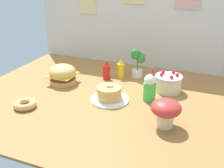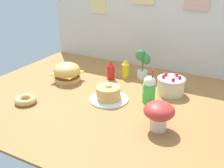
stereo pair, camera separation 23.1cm
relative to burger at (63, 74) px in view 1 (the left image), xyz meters
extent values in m
cube|color=#9E6B38|center=(0.50, -0.15, -0.10)|extent=(2.38, 1.88, 0.02)
cube|color=beige|center=(0.50, 0.78, 0.42)|extent=(2.38, 0.03, 1.03)
cube|color=beige|center=(-0.09, 0.76, 0.57)|extent=(0.20, 0.01, 0.22)
cylinder|color=#DBA859|center=(0.00, 0.00, -0.07)|extent=(0.26, 0.26, 0.04)
cylinder|color=#59331E|center=(0.00, 0.00, -0.03)|extent=(0.24, 0.24, 0.03)
cube|color=yellow|center=(0.00, 0.00, -0.01)|extent=(0.24, 0.24, 0.01)
ellipsoid|color=#E5B260|center=(0.00, 0.00, 0.03)|extent=(0.26, 0.26, 0.15)
cylinder|color=white|center=(0.57, -0.18, -0.08)|extent=(0.33, 0.33, 0.01)
cylinder|color=#E0AD5B|center=(0.57, -0.17, -0.06)|extent=(0.21, 0.21, 0.03)
cylinder|color=#E0AD5B|center=(0.57, -0.18, -0.03)|extent=(0.21, 0.21, 0.03)
cylinder|color=#E0AD5B|center=(0.56, -0.18, -0.01)|extent=(0.21, 0.21, 0.03)
cylinder|color=#E0AD5B|center=(0.56, -0.18, 0.02)|extent=(0.21, 0.21, 0.03)
cube|color=#F7E072|center=(0.57, -0.18, 0.05)|extent=(0.04, 0.04, 0.02)
cylinder|color=beige|center=(0.99, 0.20, -0.03)|extent=(0.24, 0.24, 0.13)
cylinder|color=#F2B2C6|center=(0.99, 0.20, 0.05)|extent=(0.25, 0.25, 0.02)
sphere|color=red|center=(1.06, 0.21, 0.07)|extent=(0.03, 0.03, 0.03)
sphere|color=red|center=(1.02, 0.27, 0.07)|extent=(0.03, 0.03, 0.03)
sphere|color=red|center=(0.93, 0.23, 0.07)|extent=(0.03, 0.03, 0.03)
sphere|color=red|center=(0.93, 0.17, 0.07)|extent=(0.03, 0.03, 0.03)
sphere|color=red|center=(1.03, 0.14, 0.07)|extent=(0.03, 0.03, 0.03)
cylinder|color=red|center=(0.36, 0.25, -0.02)|extent=(0.07, 0.07, 0.15)
cone|color=red|center=(0.36, 0.25, 0.08)|extent=(0.06, 0.06, 0.05)
cylinder|color=yellow|center=(0.48, 0.34, -0.02)|extent=(0.07, 0.07, 0.15)
cone|color=yellow|center=(0.48, 0.34, 0.08)|extent=(0.06, 0.06, 0.05)
cylinder|color=green|center=(0.88, -0.05, -0.01)|extent=(0.11, 0.11, 0.16)
sphere|color=white|center=(0.88, -0.05, 0.10)|extent=(0.10, 0.10, 0.10)
cylinder|color=red|center=(0.90, -0.05, 0.13)|extent=(0.01, 0.03, 0.16)
torus|color=tan|center=(-0.02, -0.55, -0.06)|extent=(0.18, 0.18, 0.06)
torus|color=#F2E5C6|center=(-0.02, -0.55, -0.06)|extent=(0.17, 0.17, 0.05)
cylinder|color=white|center=(0.63, 0.42, -0.05)|extent=(0.11, 0.11, 0.08)
cylinder|color=#4C7238|center=(0.63, 0.42, 0.06)|extent=(0.02, 0.02, 0.14)
ellipsoid|color=#38843D|center=(0.66, 0.42, 0.12)|extent=(0.09, 0.06, 0.11)
ellipsoid|color=#38843D|center=(0.61, 0.45, 0.14)|extent=(0.09, 0.06, 0.11)
ellipsoid|color=#38843D|center=(0.60, 0.40, 0.16)|extent=(0.09, 0.06, 0.11)
cylinder|color=beige|center=(1.09, -0.41, -0.04)|extent=(0.12, 0.12, 0.10)
ellipsoid|color=red|center=(1.09, -0.41, 0.06)|extent=(0.22, 0.22, 0.12)
camera|label=1|loc=(1.35, -2.07, 0.96)|focal=42.98mm
camera|label=2|loc=(1.56, -1.97, 0.96)|focal=42.98mm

